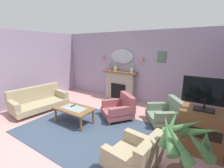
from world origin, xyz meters
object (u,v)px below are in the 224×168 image
at_px(wall_sconce_right, 142,59).
at_px(mantel_vase_centre, 110,66).
at_px(armchair_in_corner, 167,113).
at_px(wall_mirror, 122,57).
at_px(wall_sconce_left, 103,57).
at_px(coffee_table, 74,110).
at_px(fireplace, 120,86).
at_px(armchair_by_coffee_table, 120,108).
at_px(framed_picture, 162,57).
at_px(tv_remote, 73,106).
at_px(mantel_vase_right, 115,67).
at_px(potted_plant_tall_palm, 183,155).
at_px(armchair_beside_couch, 136,155).
at_px(tv_flatscreen, 206,93).
at_px(mantel_vase_left, 132,68).
at_px(tv_cabinet, 200,130).
at_px(floral_couch, 39,100).

bearing_deg(wall_sconce_right, mantel_vase_centre, -174.73).
height_order(mantel_vase_centre, armchair_in_corner, mantel_vase_centre).
xyz_separation_m(wall_mirror, wall_sconce_left, (-0.85, -0.05, -0.05)).
bearing_deg(coffee_table, fireplace, 87.05).
distance_m(coffee_table, armchair_by_coffee_table, 1.34).
bearing_deg(framed_picture, tv_remote, -125.76).
distance_m(mantel_vase_centre, wall_sconce_left, 0.53).
height_order(mantel_vase_right, potted_plant_tall_palm, mantel_vase_right).
bearing_deg(potted_plant_tall_palm, coffee_table, 166.34).
xyz_separation_m(armchair_beside_couch, tv_flatscreen, (0.87, 1.18, 0.94)).
xyz_separation_m(wall_sconce_left, tv_flatscreen, (3.77, -1.89, -0.41)).
xyz_separation_m(wall_sconce_right, potted_plant_tall_palm, (1.91, -3.14, -1.00)).
distance_m(wall_sconce_left, coffee_table, 2.85).
bearing_deg(wall_sconce_left, armchair_in_corner, -19.85).
xyz_separation_m(wall_sconce_left, coffee_table, (0.73, -2.44, -1.28)).
bearing_deg(tv_remote, armchair_in_corner, 29.39).
height_order(fireplace, potted_plant_tall_palm, potted_plant_tall_palm).
xyz_separation_m(mantel_vase_centre, armchair_in_corner, (2.52, -0.93, -1.03)).
relative_size(mantel_vase_left, armchair_in_corner, 0.29).
height_order(fireplace, tv_remote, fireplace).
bearing_deg(wall_mirror, coffee_table, -92.78).
bearing_deg(tv_remote, mantel_vase_centre, 95.44).
bearing_deg(fireplace, tv_flatscreen, -31.74).
bearing_deg(wall_mirror, wall_sconce_left, -176.63).
distance_m(tv_cabinet, potted_plant_tall_palm, 1.29).
distance_m(wall_sconce_right, framed_picture, 0.66).
relative_size(coffee_table, floral_couch, 0.61).
distance_m(wall_mirror, framed_picture, 1.50).
bearing_deg(mantel_vase_right, armchair_in_corner, -22.37).
bearing_deg(armchair_by_coffee_table, wall_sconce_left, 138.34).
bearing_deg(armchair_by_coffee_table, mantel_vase_centre, 132.85).
distance_m(mantel_vase_right, wall_sconce_left, 0.75).
xyz_separation_m(mantel_vase_left, wall_sconce_right, (0.35, 0.12, 0.33)).
relative_size(fireplace, tv_flatscreen, 1.62).
distance_m(mantel_vase_centre, framed_picture, 2.00).
relative_size(coffee_table, tv_flatscreen, 1.31).
bearing_deg(mantel_vase_left, tv_flatscreen, -36.31).
relative_size(armchair_beside_couch, tv_cabinet, 1.01).
height_order(wall_sconce_right, armchair_in_corner, wall_sconce_right).
bearing_deg(armchair_by_coffee_table, fireplace, 120.21).
distance_m(coffee_table, tv_flatscreen, 3.20).
distance_m(mantel_vase_right, mantel_vase_left, 0.70).
xyz_separation_m(mantel_vase_right, coffee_table, (0.08, -2.32, -0.92)).
bearing_deg(mantel_vase_right, tv_cabinet, -29.38).
distance_m(framed_picture, armchair_beside_couch, 3.49).
bearing_deg(tv_remote, framed_picture, 54.24).
xyz_separation_m(armchair_by_coffee_table, tv_cabinet, (2.11, -0.40, 0.15)).
xyz_separation_m(mantel_vase_left, floral_couch, (-2.32, -2.31, -1.01)).
bearing_deg(mantel_vase_centre, wall_mirror, 20.70).
height_order(armchair_beside_couch, potted_plant_tall_palm, potted_plant_tall_palm).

